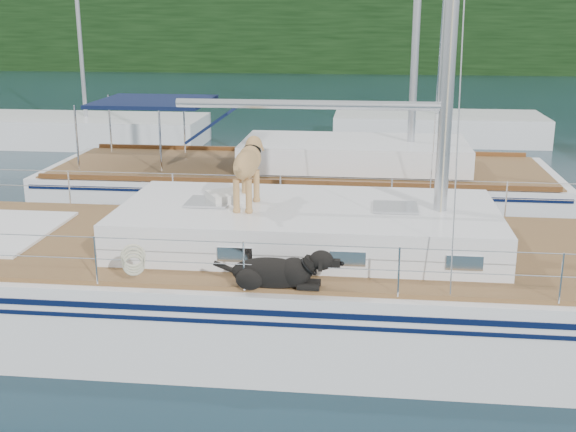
# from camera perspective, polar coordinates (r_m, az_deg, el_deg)

# --- Properties ---
(ground) EXTENTS (120.00, 120.00, 0.00)m
(ground) POSITION_cam_1_polar(r_m,az_deg,el_deg) (10.69, -2.81, -8.48)
(ground) COLOR black
(ground) RESTS_ON ground
(tree_line) EXTENTS (90.00, 3.00, 6.00)m
(tree_line) POSITION_cam_1_polar(r_m,az_deg,el_deg) (54.65, 4.94, 14.36)
(tree_line) COLOR black
(tree_line) RESTS_ON ground
(shore_bank) EXTENTS (92.00, 1.00, 1.20)m
(shore_bank) POSITION_cam_1_polar(r_m,az_deg,el_deg) (55.96, 4.92, 11.94)
(shore_bank) COLOR #595147
(shore_bank) RESTS_ON ground
(main_sailboat) EXTENTS (12.00, 3.81, 14.01)m
(main_sailboat) POSITION_cam_1_polar(r_m,az_deg,el_deg) (10.41, -2.37, -5.13)
(main_sailboat) COLOR white
(main_sailboat) RESTS_ON ground
(neighbor_sailboat) EXTENTS (11.00, 3.50, 13.30)m
(neighbor_sailboat) POSITION_cam_1_polar(r_m,az_deg,el_deg) (15.95, 1.26, 2.16)
(neighbor_sailboat) COLOR white
(neighbor_sailboat) RESTS_ON ground
(bg_boat_west) EXTENTS (8.00, 3.00, 11.65)m
(bg_boat_west) POSITION_cam_1_polar(r_m,az_deg,el_deg) (25.80, -15.59, 6.47)
(bg_boat_west) COLOR white
(bg_boat_west) RESTS_ON ground
(bg_boat_center) EXTENTS (7.20, 3.00, 11.65)m
(bg_boat_center) POSITION_cam_1_polar(r_m,az_deg,el_deg) (26.02, 11.75, 6.81)
(bg_boat_center) COLOR white
(bg_boat_center) RESTS_ON ground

